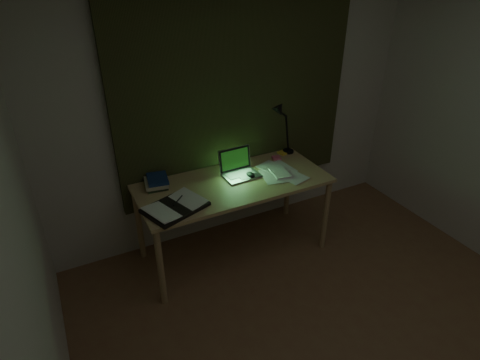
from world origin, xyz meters
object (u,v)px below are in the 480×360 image
(laptop, at_px, (242,165))
(loose_papers, at_px, (275,174))
(desk_lamp, at_px, (290,125))
(book_stack, at_px, (157,182))
(open_textbook, at_px, (175,207))
(desk, at_px, (234,218))

(laptop, bearing_deg, loose_papers, -23.20)
(laptop, bearing_deg, desk_lamp, 17.24)
(book_stack, xyz_separation_m, desk_lamp, (1.32, 0.06, 0.24))
(desk_lamp, bearing_deg, loose_papers, -144.35)
(laptop, relative_size, desk_lamp, 0.61)
(laptop, height_order, desk_lamp, desk_lamp)
(desk_lamp, bearing_deg, open_textbook, -168.14)
(desk, distance_m, laptop, 0.49)
(desk_lamp, bearing_deg, book_stack, 175.29)
(open_textbook, bearing_deg, book_stack, 73.80)
(book_stack, relative_size, desk_lamp, 0.38)
(desk, xyz_separation_m, desk_lamp, (0.73, 0.28, 0.65))
(open_textbook, xyz_separation_m, loose_papers, (0.95, 0.12, -0.01))
(laptop, bearing_deg, book_stack, 164.13)
(open_textbook, bearing_deg, desk_lamp, -0.49)
(laptop, height_order, book_stack, laptop)
(laptop, xyz_separation_m, desk_lamp, (0.62, 0.22, 0.17))
(desk, relative_size, laptop, 4.75)
(desk, relative_size, book_stack, 7.54)
(loose_papers, distance_m, desk_lamp, 0.55)
(laptop, height_order, loose_papers, laptop)
(laptop, bearing_deg, open_textbook, -164.09)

